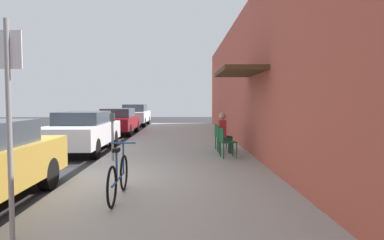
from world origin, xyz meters
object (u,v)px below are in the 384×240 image
(parked_car_1, at_px, (82,131))
(parking_meter, at_px, (113,133))
(bicycle_0, at_px, (118,177))
(seated_patron_1, at_px, (224,131))
(cafe_chair_2, at_px, (220,135))
(parked_car_3, at_px, (135,115))
(street_sign, at_px, (9,113))
(parked_car_2, at_px, (118,121))
(cafe_chair_0, at_px, (226,141))
(cafe_chair_1, at_px, (222,137))

(parked_car_1, xyz_separation_m, parking_meter, (1.55, -2.41, 0.15))
(parked_car_1, height_order, bicycle_0, parked_car_1)
(seated_patron_1, xyz_separation_m, cafe_chair_2, (-0.06, 0.76, -0.19))
(parked_car_3, relative_size, cafe_chair_2, 5.06)
(parked_car_3, distance_m, street_sign, 20.44)
(parked_car_2, relative_size, bicycle_0, 2.57)
(parked_car_1, height_order, cafe_chair_2, parked_car_1)
(cafe_chair_0, relative_size, seated_patron_1, 0.67)
(parking_meter, xyz_separation_m, cafe_chair_1, (3.18, 1.35, -0.26))
(seated_patron_1, bearing_deg, parked_car_3, 109.36)
(parked_car_2, relative_size, cafe_chair_1, 5.06)
(parked_car_3, xyz_separation_m, cafe_chair_2, (4.73, -12.86, -0.16))
(parked_car_3, height_order, cafe_chair_1, parked_car_3)
(cafe_chair_2, bearing_deg, cafe_chair_0, -89.98)
(parking_meter, distance_m, cafe_chair_1, 3.46)
(parked_car_2, xyz_separation_m, parked_car_3, (0.00, 6.26, 0.06))
(street_sign, distance_m, cafe_chair_2, 8.23)
(parked_car_2, height_order, cafe_chair_1, parked_car_2)
(cafe_chair_2, bearing_deg, parking_meter, -146.38)
(parked_car_2, bearing_deg, cafe_chair_0, -60.25)
(parked_car_2, xyz_separation_m, street_sign, (1.50, -14.10, 0.92))
(cafe_chair_0, xyz_separation_m, seated_patron_1, (0.06, 0.91, 0.19))
(parking_meter, relative_size, cafe_chair_2, 1.52)
(street_sign, bearing_deg, cafe_chair_0, 61.03)
(street_sign, relative_size, cafe_chair_1, 2.99)
(street_sign, bearing_deg, cafe_chair_2, 66.72)
(parked_car_3, height_order, cafe_chair_2, parked_car_3)
(cafe_chair_0, distance_m, cafe_chair_1, 0.91)
(parked_car_2, height_order, parking_meter, parking_meter)
(street_sign, bearing_deg, bicycle_0, 63.25)
(parking_meter, xyz_separation_m, seated_patron_1, (3.24, 1.35, -0.07))
(parked_car_1, distance_m, bicycle_0, 6.48)
(parking_meter, bearing_deg, bicycle_0, -76.72)
(bicycle_0, xyz_separation_m, cafe_chair_0, (2.33, 4.04, 0.14))
(parked_car_3, relative_size, street_sign, 1.69)
(cafe_chair_2, bearing_deg, bicycle_0, -112.16)
(parked_car_2, relative_size, cafe_chair_2, 5.06)
(parking_meter, relative_size, street_sign, 0.51)
(parked_car_1, xyz_separation_m, street_sign, (1.50, -7.80, 0.90))
(parked_car_3, distance_m, parking_meter, 15.05)
(cafe_chair_0, xyz_separation_m, cafe_chair_2, (-0.00, 1.67, 0.00))
(parking_meter, height_order, seated_patron_1, parking_meter)
(parked_car_1, bearing_deg, parking_meter, -57.31)
(bicycle_0, xyz_separation_m, cafe_chair_2, (2.33, 5.71, 0.14))
(parked_car_3, distance_m, cafe_chair_0, 15.28)
(parked_car_1, bearing_deg, cafe_chair_1, -12.67)
(bicycle_0, height_order, cafe_chair_2, bicycle_0)
(seated_patron_1, bearing_deg, parked_car_1, 167.49)
(bicycle_0, bearing_deg, seated_patron_1, 64.28)
(parked_car_1, distance_m, cafe_chair_1, 4.85)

